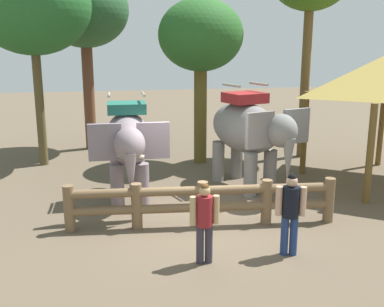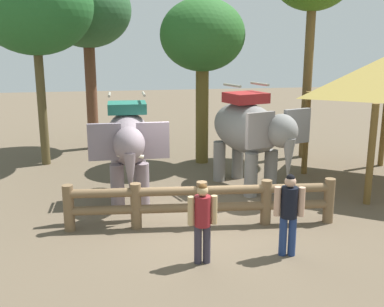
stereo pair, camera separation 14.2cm
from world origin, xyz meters
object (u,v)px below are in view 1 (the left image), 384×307
elephant_near_left (128,142)px  tree_far_left (201,38)px  tourist_woman_in_black (290,209)px  thatched_shelter (382,77)px  elephant_center (249,131)px  tourist_man_in_blue (205,218)px  log_fence (202,201)px  tree_far_right (32,5)px  tree_back_center (85,12)px

elephant_near_left → tree_far_left: bearing=53.3°
tourist_woman_in_black → thatched_shelter: size_ratio=0.36×
elephant_center → thatched_shelter: bearing=-1.4°
tourist_man_in_blue → thatched_shelter: 7.68m
elephant_center → tree_far_left: (-0.72, 3.11, 2.54)m
log_fence → tree_far_right: (-4.17, 6.30, 4.59)m
tourist_woman_in_black → tree_far_left: tree_far_left is taller
thatched_shelter → tree_back_center: (-8.36, 6.08, 2.03)m
thatched_shelter → tourist_woman_in_black: bearing=-136.7°
elephant_near_left → log_fence: bearing=-53.8°
elephant_center → tree_back_center: tree_back_center is taller
elephant_near_left → tourist_man_in_blue: (1.18, -3.81, -0.67)m
tree_far_left → tree_far_right: 5.43m
elephant_near_left → tree_back_center: size_ratio=0.49×
thatched_shelter → tree_back_center: bearing=144.0°
elephant_near_left → tree_far_right: (-2.65, 4.23, 3.61)m
elephant_near_left → tourist_man_in_blue: elephant_near_left is taller
elephant_near_left → tourist_man_in_blue: bearing=-72.8°
elephant_near_left → tourist_man_in_blue: 4.05m
thatched_shelter → tree_back_center: 10.54m
log_fence → tree_far_right: bearing=123.5°
tourist_man_in_blue → tree_far_right: tree_far_right is taller
elephant_center → thatched_shelter: 4.15m
tourist_man_in_blue → tree_back_center: tree_back_center is taller
tourist_man_in_blue → thatched_shelter: size_ratio=0.34×
elephant_center → tourist_woman_in_black: bearing=-96.6°
log_fence → tree_far_left: tree_far_left is taller
tree_back_center → thatched_shelter: bearing=-36.0°
log_fence → tree_far_right: tree_far_right is taller
tourist_woman_in_black → tourist_man_in_blue: bearing=-179.1°
thatched_shelter → tree_far_left: bearing=145.2°
elephant_center → tree_back_center: 8.24m
tree_far_left → log_fence: bearing=-101.3°
thatched_shelter → tree_far_right: 10.84m
tree_far_left → tree_back_center: (-3.75, 2.88, 0.93)m
tree_back_center → tree_far_right: bearing=-125.2°
elephant_center → tourist_woman_in_black: elephant_center is taller
tourist_woman_in_black → tree_back_center: 11.73m
elephant_near_left → tree_far_left: (2.64, 3.54, 2.63)m
tree_far_right → tree_back_center: bearing=54.8°
tree_far_right → elephant_center: bearing=-32.3°
log_fence → thatched_shelter: (5.74, 2.41, 2.51)m
log_fence → tree_far_right: size_ratio=0.90×
tourist_man_in_blue → thatched_shelter: thatched_shelter is taller
tree_far_left → tree_far_right: tree_far_right is taller
tourist_woman_in_black → tourist_man_in_blue: (-1.70, -0.03, -0.05)m
tree_far_left → elephant_near_left: bearing=-126.7°
thatched_shelter → tree_far_left: size_ratio=0.84×
tourist_man_in_blue → tree_far_right: size_ratio=0.23×
elephant_near_left → tourist_woman_in_black: 4.80m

